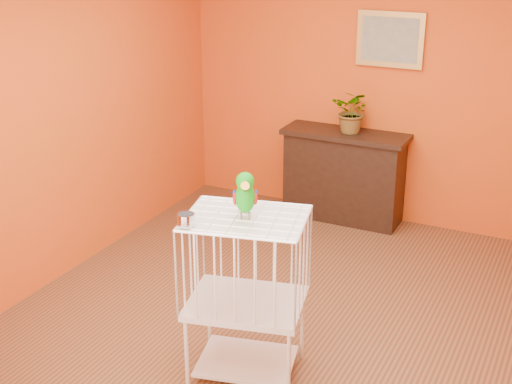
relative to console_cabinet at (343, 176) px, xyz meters
The scene contains 8 objects.
ground 2.11m from the console_cabinet, 81.08° to the right, with size 4.50×4.50×0.00m, color brown.
room_shell 2.36m from the console_cabinet, 81.08° to the right, with size 4.50×4.50×4.50m.
console_cabinet is the anchor object (origin of this frame).
potted_plant 0.61m from the console_cabinet, 39.20° to the right, with size 0.37×0.41×0.32m, color #26722D.
framed_picture 1.36m from the console_cabinet, 29.05° to the left, with size 0.62×0.04×0.50m.
birdcage 2.72m from the console_cabinet, 83.24° to the right, with size 0.82×0.70×1.11m.
feed_cup 3.05m from the console_cabinet, 88.66° to the right, with size 0.10×0.10×0.07m, color silver.
parrot 2.86m from the console_cabinet, 83.12° to the right, with size 0.19×0.27×0.31m.
Camera 1 is at (1.79, -4.14, 2.79)m, focal length 50.00 mm.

